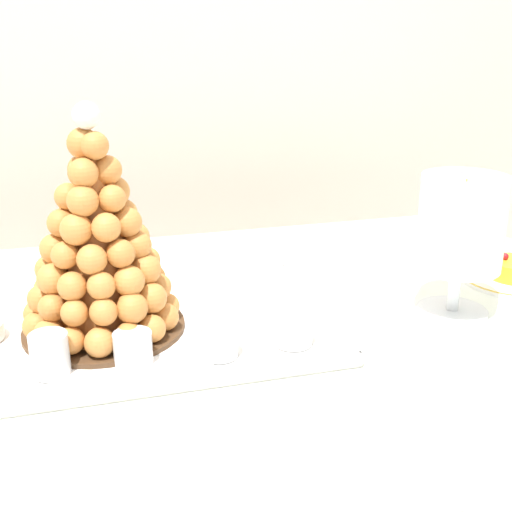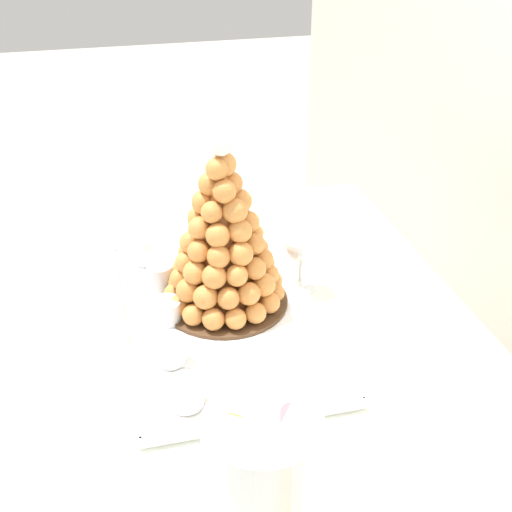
{
  "view_description": "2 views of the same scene",
  "coord_description": "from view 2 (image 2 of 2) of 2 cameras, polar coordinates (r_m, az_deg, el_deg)",
  "views": [
    {
      "loc": [
        -0.22,
        -0.95,
        1.25
      ],
      "look_at": [
        0.04,
        0.02,
        0.89
      ],
      "focal_mm": 45.69,
      "sensor_mm": 36.0,
      "label": 1
    },
    {
      "loc": [
        0.91,
        -0.21,
        1.56
      ],
      "look_at": [
        -0.02,
        0.03,
        1.01
      ],
      "focal_mm": 47.76,
      "sensor_mm": 36.0,
      "label": 2
    }
  ],
  "objects": [
    {
      "name": "dessert_cup_centre",
      "position": [
        1.32,
        -7.42,
        -4.64
      ],
      "size": [
        0.06,
        0.06,
        0.05
      ],
      "color": "silver",
      "rests_on": "serving_tray"
    },
    {
      "name": "dessert_cup_right",
      "position": [
        1.13,
        -5.91,
        -11.39
      ],
      "size": [
        0.06,
        0.06,
        0.05
      ],
      "color": "silver",
      "rests_on": "serving_tray"
    },
    {
      "name": "wine_glass",
      "position": [
        1.38,
        3.85,
        0.76
      ],
      "size": [
        0.07,
        0.07,
        0.14
      ],
      "color": "silver",
      "rests_on": "buffet_table"
    },
    {
      "name": "dessert_cup_mid_right",
      "position": [
        1.22,
        -7.15,
        -7.88
      ],
      "size": [
        0.05,
        0.05,
        0.05
      ],
      "color": "silver",
      "rests_on": "serving_tray"
    },
    {
      "name": "buffet_table",
      "position": [
        1.27,
        -0.99,
        -12.75
      ],
      "size": [
        1.43,
        0.97,
        0.79
      ],
      "color": "brown",
      "rests_on": "ground_plane"
    },
    {
      "name": "macaron_goblet",
      "position": [
        0.83,
        0.52,
        -17.73
      ],
      "size": [
        0.14,
        0.14,
        0.25
      ],
      "color": "white",
      "rests_on": "buffet_table"
    },
    {
      "name": "dessert_cup_mid_left",
      "position": [
        1.41,
        -8.0,
        -1.9
      ],
      "size": [
        0.05,
        0.05,
        0.06
      ],
      "color": "silver",
      "rests_on": "serving_tray"
    },
    {
      "name": "dessert_cup_left",
      "position": [
        1.51,
        -9.31,
        0.37
      ],
      "size": [
        0.05,
        0.05,
        0.06
      ],
      "color": "silver",
      "rests_on": "serving_tray"
    },
    {
      "name": "creme_brulee_ramekin",
      "position": [
        1.53,
        -3.41,
        0.51
      ],
      "size": [
        0.08,
        0.08,
        0.02
      ],
      "color": "white",
      "rests_on": "serving_tray"
    },
    {
      "name": "serving_tray",
      "position": [
        1.34,
        -3.24,
        -5.01
      ],
      "size": [
        0.63,
        0.37,
        0.02
      ],
      "color": "white",
      "rests_on": "buffet_table"
    },
    {
      "name": "croquembouche",
      "position": [
        1.3,
        -2.75,
        1.13
      ],
      "size": [
        0.25,
        0.25,
        0.35
      ],
      "color": "#4C331E",
      "rests_on": "serving_tray"
    }
  ]
}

